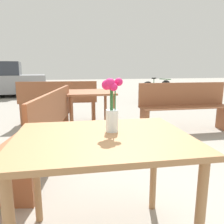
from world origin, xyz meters
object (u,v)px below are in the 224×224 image
bench_middle (48,124)px  table_back (90,98)px  table_front (103,153)px  bench_far (58,101)px  flower_vase (112,105)px  bicycle (157,91)px  bench_near (184,105)px

bench_middle → table_back: size_ratio=2.24×
table_front → bench_far: size_ratio=0.67×
table_front → bench_middle: 1.42m
bench_far → table_back: 1.03m
table_front → table_back: bearing=84.5°
flower_vase → table_back: 2.33m
bench_far → bench_middle: bearing=-92.9°
bicycle → bench_middle: bearing=-127.9°
bicycle → bench_near: bearing=-106.4°
table_front → bench_middle: bearing=106.1°
table_front → bench_near: 2.92m
table_back → bicycle: 4.04m
table_back → bicycle: bearing=50.1°
bench_near → bench_far: same height
bench_near → bench_far: (-2.16, 1.02, -0.01)m
bench_middle → bench_far: 1.90m
table_front → bench_middle: (-0.39, 1.36, -0.16)m
bench_near → table_back: (-1.63, 0.15, 0.15)m
bench_near → table_back: bench_near is taller
flower_vase → bicycle: (2.75, 5.40, -0.53)m
table_back → bench_far: bearing=121.1°
flower_vase → bench_middle: bearing=109.7°
flower_vase → table_back: (0.16, 2.31, -0.28)m
table_front → table_back: same height
bench_near → bench_far: 2.39m
flower_vase → bench_near: flower_vase is taller
bench_near → bench_far: bearing=154.8°
table_back → bench_middle: bearing=-121.2°
flower_vase → bench_middle: flower_vase is taller
bench_near → table_back: 1.65m
table_front → flower_vase: (0.07, 0.08, 0.26)m
bench_near → bicycle: size_ratio=1.10×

